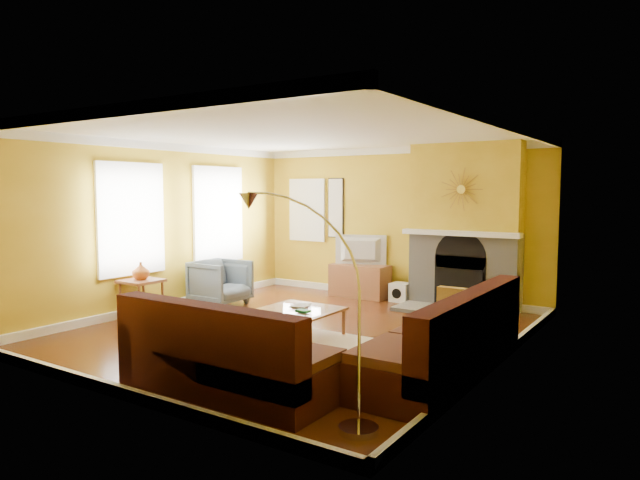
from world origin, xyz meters
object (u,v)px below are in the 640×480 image
Objects in this scene: sectional_sofa at (338,324)px; coffee_table at (297,323)px; side_table at (142,299)px; armchair at (221,282)px; media_console at (360,281)px; arc_lamp at (305,308)px.

sectional_sofa reaches higher than coffee_table.
sectional_sofa reaches higher than side_table.
armchair is at bearing 152.92° from sectional_sofa.
armchair reaches higher than media_console.
sectional_sofa is 4.16× the size of armchair.
arc_lamp reaches higher than side_table.
arc_lamp is (2.37, -5.12, 0.66)m from media_console.
armchair is 0.44× the size of arc_lamp.
media_console reaches higher than coffee_table.
arc_lamp reaches higher than coffee_table.
side_table is (-1.87, -3.38, 0.00)m from media_console.
side_table reaches higher than media_console.
sectional_sofa is 5.83× the size of side_table.
arc_lamp reaches higher than media_console.
arc_lamp is at bearing -52.75° from coffee_table.
sectional_sofa is at bearing 111.76° from arc_lamp.
media_console is 1.28× the size of armchair.
media_console is 5.68m from arc_lamp.
arc_lamp is at bearing -65.16° from media_console.
arc_lamp reaches higher than sectional_sofa.
media_console is at bearing 116.02° from sectional_sofa.
armchair is 5.15m from arc_lamp.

